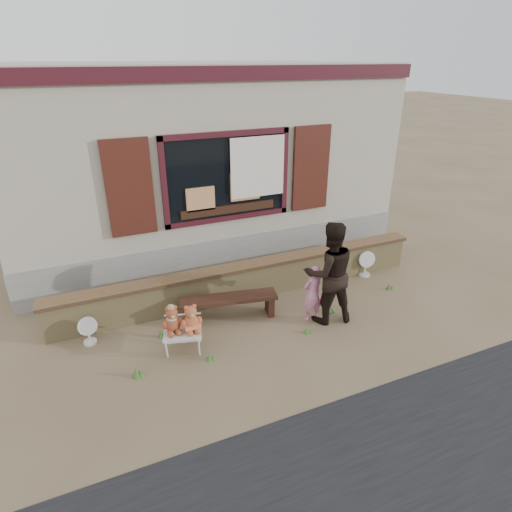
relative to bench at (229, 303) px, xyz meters
name	(u,v)px	position (x,y,z in m)	size (l,w,h in m)	color
ground	(270,323)	(0.59, -0.42, -0.31)	(80.00, 80.00, 0.00)	brown
shopfront	(191,154)	(0.59, 4.07, 1.69)	(8.04, 5.13, 4.00)	gray
brick_wall	(247,280)	(0.59, 0.58, 0.03)	(7.10, 0.36, 0.67)	tan
bench	(229,303)	(0.00, 0.00, 0.00)	(1.69, 0.67, 0.42)	black
folding_chair	(183,332)	(-0.94, -0.54, 0.01)	(0.69, 0.64, 0.35)	beige
teddy_bear_left	(172,319)	(-1.08, -0.50, 0.26)	(0.33, 0.28, 0.45)	brown
teddy_bear_right	(191,317)	(-0.81, -0.58, 0.26)	(0.33, 0.28, 0.45)	#994B2A
child	(313,293)	(1.29, -0.59, 0.20)	(0.37, 0.24, 1.01)	pink
adult	(329,273)	(1.52, -0.69, 0.58)	(0.87, 0.68, 1.79)	black
fan_left	(88,330)	(-2.26, 0.21, -0.07)	(0.30, 0.20, 0.48)	white
fan_right	(366,263)	(3.12, 0.38, -0.03)	(0.35, 0.23, 0.55)	silver
grass_tufts	(230,333)	(-0.17, -0.50, -0.24)	(5.04, 0.98, 0.16)	#3F6327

